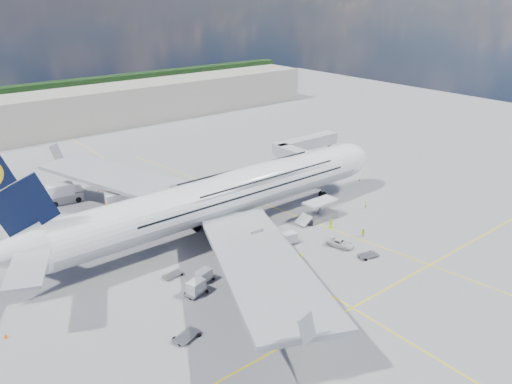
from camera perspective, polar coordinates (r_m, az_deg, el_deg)
ground at (r=82.69m, az=0.39°, el=-6.87°), size 300.00×300.00×0.00m
taxi_line_main at (r=82.69m, az=0.39°, el=-6.87°), size 0.25×220.00×0.01m
taxi_line_cross at (r=70.65m, az=10.93°, el=-12.87°), size 120.00×0.25×0.01m
taxi_line_diag at (r=97.65m, az=3.07°, el=-2.16°), size 14.16×99.06×0.01m
airliner at (r=87.08m, az=-3.62°, el=-0.35°), size 77.26×79.15×23.71m
jet_bridge at (r=112.87m, az=5.47°, el=4.87°), size 18.80×12.10×8.50m
cargo_loader at (r=94.30m, az=7.24°, el=-2.40°), size 8.53×3.20×3.67m
terminal at (r=161.51m, az=-21.61°, el=8.35°), size 180.00×16.00×12.00m
tree_line at (r=217.05m, az=-15.22°, el=11.74°), size 160.00×6.00×8.00m
dolly_row_a at (r=72.01m, az=-6.87°, el=-10.75°), size 3.77×2.71×2.15m
dolly_row_b at (r=64.63m, az=-7.92°, el=-15.97°), size 3.80×2.81×0.50m
dolly_row_c at (r=74.79m, az=-5.97°, el=-9.47°), size 3.35×2.32×1.93m
dolly_back at (r=76.93m, az=-9.48°, el=-9.32°), size 3.07×1.90×0.43m
dolly_nose_far at (r=83.04m, az=12.68°, el=-7.04°), size 3.54×2.56×0.47m
dolly_nose_near at (r=84.84m, az=3.81°, el=-5.28°), size 3.51×2.29×2.06m
baggage_tug at (r=68.58m, az=2.23°, el=-12.94°), size 2.58×1.60×1.50m
catering_truck_inner at (r=98.89m, az=-14.78°, el=-1.22°), size 8.11×4.48×4.57m
catering_truck_outer at (r=107.66m, az=-21.05°, el=-0.20°), size 7.11×3.17×4.14m
service_van at (r=85.25m, az=9.61°, el=-5.79°), size 3.33×4.93×1.25m
crew_nose at (r=100.35m, az=12.43°, el=-1.46°), size 0.74×0.72×1.71m
crew_loader at (r=88.95m, az=12.17°, el=-4.61°), size 0.94×1.01×1.65m
crew_wing at (r=71.19m, az=1.56°, el=-11.39°), size 0.56×0.94×1.51m
crew_van at (r=91.19m, az=8.60°, el=-3.59°), size 1.05×1.02×1.82m
crew_tug at (r=79.40m, az=5.16°, el=-7.58°), size 1.25×1.03×1.69m
cone_nose at (r=115.13m, az=11.75°, el=1.36°), size 0.39×0.39×0.50m
cone_wing_left_inner at (r=91.54m, az=-10.41°, el=-4.05°), size 0.46×0.46×0.58m
cone_wing_left_outer at (r=112.04m, az=-17.59°, el=0.18°), size 0.38×0.38×0.48m
cone_wing_right_inner at (r=72.83m, az=-0.60°, el=-11.00°), size 0.42×0.42×0.54m
cone_wing_right_outer at (r=66.54m, az=2.43°, el=-14.64°), size 0.40×0.40×0.51m
cone_tail at (r=71.29m, az=-26.68°, el=-14.47°), size 0.50×0.50×0.63m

